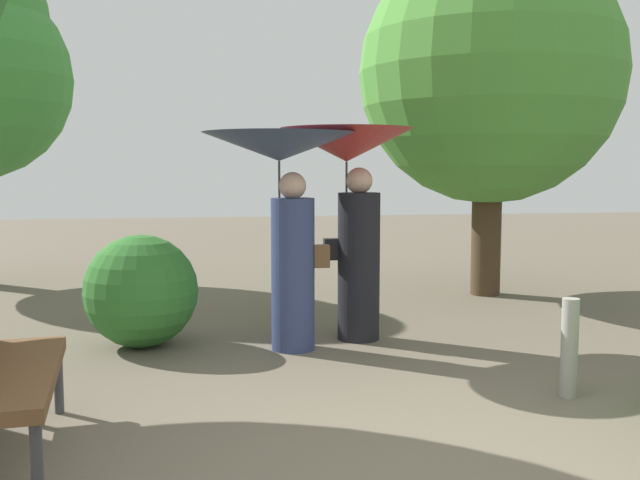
{
  "coord_description": "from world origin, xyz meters",
  "views": [
    {
      "loc": [
        -1.15,
        -3.45,
        1.62
      ],
      "look_at": [
        0.0,
        3.26,
        0.92
      ],
      "focal_mm": 40.02,
      "sensor_mm": 36.0,
      "label": 1
    }
  ],
  "objects_px": {
    "person_right": "(351,184)",
    "path_marker_post": "(569,348)",
    "person_left": "(284,187)",
    "tree_near_right": "(491,53)"
  },
  "relations": [
    {
      "from": "person_left",
      "to": "tree_near_right",
      "type": "xyz_separation_m",
      "value": [
        2.86,
        2.31,
        1.58
      ]
    },
    {
      "from": "person_right",
      "to": "tree_near_right",
      "type": "xyz_separation_m",
      "value": [
        2.2,
        2.04,
        1.57
      ]
    },
    {
      "from": "person_left",
      "to": "person_right",
      "type": "xyz_separation_m",
      "value": [
        0.66,
        0.27,
        0.02
      ]
    },
    {
      "from": "person_left",
      "to": "person_right",
      "type": "bearing_deg",
      "value": -60.18
    },
    {
      "from": "person_right",
      "to": "path_marker_post",
      "type": "xyz_separation_m",
      "value": [
        1.16,
        -1.94,
        -1.11
      ]
    },
    {
      "from": "person_left",
      "to": "person_right",
      "type": "relative_size",
      "value": 0.97
    },
    {
      "from": "person_right",
      "to": "path_marker_post",
      "type": "distance_m",
      "value": 2.52
    },
    {
      "from": "person_right",
      "to": "tree_near_right",
      "type": "relative_size",
      "value": 0.41
    },
    {
      "from": "person_left",
      "to": "tree_near_right",
      "type": "relative_size",
      "value": 0.4
    },
    {
      "from": "path_marker_post",
      "to": "tree_near_right",
      "type": "bearing_deg",
      "value": 75.32
    }
  ]
}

